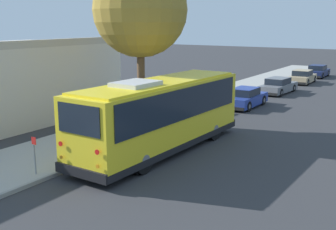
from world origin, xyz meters
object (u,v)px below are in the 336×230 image
(parked_sedan_gray, at_px, (278,86))
(sign_post_near, at_px, (35,155))
(shuttle_bus, at_px, (161,112))
(parked_sedan_navy, at_px, (318,71))
(street_tree, at_px, (141,3))
(parked_sedan_blue, at_px, (245,98))
(parked_sedan_tan, at_px, (302,77))
(sign_post_far, at_px, (61,145))

(parked_sedan_gray, distance_m, sign_post_near, 23.70)
(shuttle_bus, distance_m, sign_post_near, 5.78)
(parked_sedan_navy, bearing_deg, street_tree, 175.41)
(shuttle_bus, height_order, parked_sedan_blue, shuttle_bus)
(shuttle_bus, bearing_deg, parked_sedan_gray, 3.57)
(parked_sedan_tan, xyz_separation_m, sign_post_near, (-30.54, 1.61, 0.31))
(shuttle_bus, relative_size, sign_post_near, 7.13)
(parked_sedan_tan, bearing_deg, sign_post_near, 176.63)
(parked_sedan_gray, relative_size, street_tree, 0.51)
(parked_sedan_blue, relative_size, parked_sedan_navy, 1.04)
(parked_sedan_gray, xyz_separation_m, sign_post_near, (-23.65, 1.49, 0.30))
(sign_post_near, distance_m, sign_post_far, 1.33)
(parked_sedan_tan, xyz_separation_m, street_tree, (-22.69, 2.34, 6.01))
(shuttle_bus, height_order, sign_post_far, shuttle_bus)
(parked_sedan_gray, height_order, street_tree, street_tree)
(street_tree, distance_m, sign_post_near, 9.72)
(parked_sedan_blue, height_order, sign_post_near, sign_post_near)
(street_tree, bearing_deg, parked_sedan_tan, -5.88)
(parked_sedan_navy, xyz_separation_m, street_tree, (-28.26, 2.43, 6.00))
(parked_sedan_blue, distance_m, street_tree, 10.95)
(parked_sedan_navy, relative_size, street_tree, 0.46)
(parked_sedan_blue, height_order, sign_post_far, sign_post_far)
(parked_sedan_blue, distance_m, parked_sedan_navy, 19.33)
(parked_sedan_gray, distance_m, parked_sedan_navy, 12.45)
(parked_sedan_blue, bearing_deg, parked_sedan_tan, -0.09)
(shuttle_bus, height_order, street_tree, street_tree)
(parked_sedan_navy, height_order, sign_post_near, sign_post_near)
(parked_sedan_tan, distance_m, sign_post_far, 29.25)
(shuttle_bus, xyz_separation_m, parked_sedan_gray, (18.34, 0.59, -1.21))
(sign_post_far, bearing_deg, sign_post_near, 180.00)
(parked_sedan_tan, relative_size, sign_post_near, 2.92)
(parked_sedan_tan, bearing_deg, street_tree, 173.76)
(shuttle_bus, distance_m, parked_sedan_blue, 11.54)
(sign_post_far, bearing_deg, parked_sedan_navy, -2.80)
(parked_sedan_navy, bearing_deg, parked_sedan_blue, 179.53)
(parked_sedan_navy, bearing_deg, parked_sedan_gray, 179.36)
(sign_post_far, bearing_deg, parked_sedan_gray, -3.82)
(parked_sedan_tan, distance_m, parked_sedan_navy, 5.56)
(parked_sedan_blue, relative_size, sign_post_near, 3.06)
(parked_sedan_blue, height_order, parked_sedan_gray, parked_sedan_blue)
(parked_sedan_navy, bearing_deg, sign_post_near, 177.63)
(parked_sedan_blue, relative_size, sign_post_far, 2.80)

